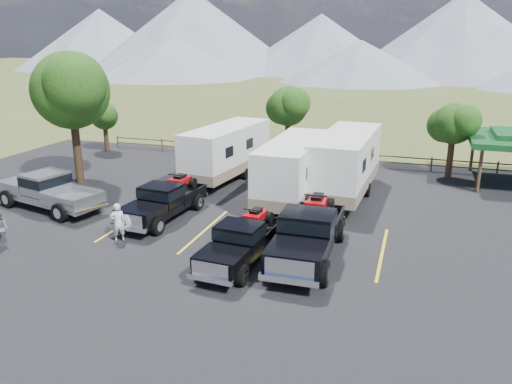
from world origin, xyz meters
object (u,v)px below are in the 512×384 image
(rig_center, at_px, (242,240))
(rig_right, at_px, (308,232))
(rig_left, at_px, (164,200))
(pickup_silver, at_px, (49,190))
(person_b, at_px, (0,229))
(trailer_center, at_px, (294,170))
(tree_big_nw, at_px, (70,90))
(trailer_left, at_px, (227,151))
(person_a, at_px, (118,222))
(trailer_right, at_px, (346,164))

(rig_center, bearing_deg, rig_right, 30.78)
(rig_left, relative_size, pickup_silver, 0.88)
(person_b, bearing_deg, rig_center, 0.46)
(rig_right, relative_size, person_b, 4.33)
(rig_center, distance_m, rig_right, 2.70)
(rig_right, distance_m, trailer_center, 7.29)
(tree_big_nw, xyz_separation_m, trailer_center, (13.34, 0.54, -3.82))
(rig_right, bearing_deg, trailer_left, 125.40)
(trailer_left, xyz_separation_m, trailer_center, (5.06, -3.09, 0.01))
(trailer_left, relative_size, person_b, 6.14)
(person_a, bearing_deg, pickup_silver, -61.20)
(pickup_silver, bearing_deg, rig_center, 89.35)
(rig_left, xyz_separation_m, person_b, (-4.95, -5.28, -0.16))
(rig_left, relative_size, person_a, 3.44)
(rig_right, relative_size, person_a, 3.90)
(tree_big_nw, distance_m, person_a, 11.46)
(rig_right, relative_size, trailer_center, 0.71)
(rig_right, xyz_separation_m, trailer_right, (0.17, 8.62, 0.77))
(trailer_left, bearing_deg, rig_left, -84.76)
(tree_big_nw, bearing_deg, trailer_left, 23.64)
(trailer_right, distance_m, pickup_silver, 15.80)
(tree_big_nw, bearing_deg, trailer_center, 2.31)
(trailer_center, distance_m, pickup_silver, 12.77)
(trailer_right, height_order, person_a, trailer_right)
(tree_big_nw, height_order, person_a, tree_big_nw)
(rig_center, xyz_separation_m, person_b, (-10.20, -1.84, -0.10))
(tree_big_nw, bearing_deg, person_a, -44.24)
(trailer_center, distance_m, trailer_right, 3.07)
(rig_center, relative_size, pickup_silver, 0.83)
(trailer_left, height_order, pickup_silver, trailer_left)
(rig_left, height_order, trailer_left, trailer_left)
(rig_left, bearing_deg, person_b, -128.65)
(rig_right, bearing_deg, trailer_right, 87.65)
(trailer_right, bearing_deg, tree_big_nw, -169.12)
(rig_center, xyz_separation_m, pickup_silver, (-11.55, 2.82, 0.12))
(rig_left, distance_m, trailer_left, 7.77)
(tree_big_nw, bearing_deg, rig_center, -29.58)
(pickup_silver, bearing_deg, tree_big_nw, -146.82)
(trailer_right, bearing_deg, rig_center, -102.03)
(trailer_right, bearing_deg, rig_right, -88.46)
(person_a, bearing_deg, tree_big_nw, -81.40)
(trailer_center, xyz_separation_m, person_b, (-10.26, -9.91, -0.96))
(trailer_center, xyz_separation_m, trailer_right, (2.52, 1.75, 0.11))
(rig_left, bearing_deg, trailer_center, 45.58)
(tree_big_nw, height_order, trailer_center, tree_big_nw)
(rig_left, height_order, person_b, rig_left)
(trailer_left, relative_size, trailer_center, 1.00)
(tree_big_nw, xyz_separation_m, person_b, (3.08, -9.38, -4.78))
(trailer_center, bearing_deg, trailer_left, 149.05)
(pickup_silver, bearing_deg, trailer_left, 154.93)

